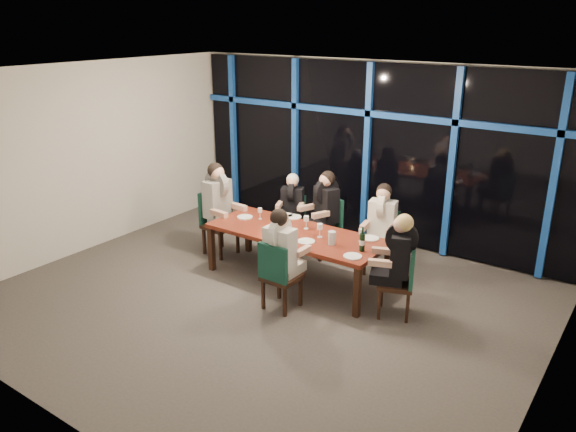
% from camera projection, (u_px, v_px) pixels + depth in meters
% --- Properties ---
extents(room, '(7.04, 7.00, 3.02)m').
position_uv_depth(room, '(260.00, 155.00, 6.93)').
color(room, '#504A47').
rests_on(room, ground).
extents(window_wall, '(6.86, 0.43, 2.94)m').
position_uv_depth(window_wall, '(369.00, 150.00, 9.35)').
color(window_wall, black).
rests_on(window_wall, ground).
extents(dining_table, '(2.60, 1.00, 0.75)m').
position_uv_depth(dining_table, '(296.00, 236.00, 8.00)').
color(dining_table, maroon).
rests_on(dining_table, ground).
extents(chair_far_left, '(0.52, 0.52, 0.86)m').
position_uv_depth(chair_far_left, '(293.00, 219.00, 9.31)').
color(chair_far_left, black).
rests_on(chair_far_left, ground).
extents(chair_far_mid, '(0.58, 0.58, 0.95)m').
position_uv_depth(chair_far_mid, '(328.00, 223.00, 8.94)').
color(chair_far_mid, black).
rests_on(chair_far_mid, ground).
extents(chair_far_right, '(0.51, 0.51, 0.94)m').
position_uv_depth(chair_far_right, '(382.00, 238.00, 8.36)').
color(chair_far_right, black).
rests_on(chair_far_right, ground).
extents(chair_end_left, '(0.52, 0.52, 1.03)m').
position_uv_depth(chair_end_left, '(216.00, 219.00, 9.01)').
color(chair_end_left, black).
rests_on(chair_end_left, ground).
extents(chair_end_right, '(0.56, 0.56, 0.94)m').
position_uv_depth(chair_end_right, '(403.00, 278.00, 7.08)').
color(chair_end_right, black).
rests_on(chair_end_right, ground).
extents(chair_near_mid, '(0.44, 0.44, 0.95)m').
position_uv_depth(chair_near_mid, '(278.00, 273.00, 7.21)').
color(chair_near_mid, black).
rests_on(chair_near_mid, ground).
extents(diner_far_left, '(0.53, 0.59, 0.83)m').
position_uv_depth(diner_far_left, '(292.00, 200.00, 9.13)').
color(diner_far_left, black).
rests_on(diner_far_left, ground).
extents(diner_far_mid, '(0.60, 0.66, 0.93)m').
position_uv_depth(diner_far_mid, '(324.00, 201.00, 8.78)').
color(diner_far_mid, black).
rests_on(diner_far_mid, ground).
extents(diner_far_right, '(0.51, 0.62, 0.91)m').
position_uv_depth(diner_far_right, '(382.00, 216.00, 8.17)').
color(diner_far_right, silver).
rests_on(diner_far_right, ground).
extents(diner_end_left, '(0.66, 0.54, 1.00)m').
position_uv_depth(diner_end_left, '(219.00, 196.00, 8.82)').
color(diner_end_left, black).
rests_on(diner_end_left, ground).
extents(diner_end_right, '(0.64, 0.57, 0.92)m').
position_uv_depth(diner_end_right, '(398.00, 250.00, 6.97)').
color(diner_end_right, black).
rests_on(diner_end_right, ground).
extents(diner_near_mid, '(0.47, 0.59, 0.92)m').
position_uv_depth(diner_near_mid, '(282.00, 244.00, 7.15)').
color(diner_near_mid, silver).
rests_on(diner_near_mid, ground).
extents(plate_far_left, '(0.24, 0.24, 0.01)m').
position_uv_depth(plate_far_left, '(285.00, 215.00, 8.63)').
color(plate_far_left, white).
rests_on(plate_far_left, dining_table).
extents(plate_far_mid, '(0.24, 0.24, 0.01)m').
position_uv_depth(plate_far_mid, '(293.00, 217.00, 8.55)').
color(plate_far_mid, white).
rests_on(plate_far_mid, dining_table).
extents(plate_far_right, '(0.24, 0.24, 0.01)m').
position_uv_depth(plate_far_right, '(370.00, 238.00, 7.73)').
color(plate_far_right, white).
rests_on(plate_far_right, dining_table).
extents(plate_end_left, '(0.24, 0.24, 0.01)m').
position_uv_depth(plate_end_left, '(245.00, 217.00, 8.55)').
color(plate_end_left, white).
rests_on(plate_end_left, dining_table).
extents(plate_end_right, '(0.24, 0.24, 0.01)m').
position_uv_depth(plate_end_right, '(353.00, 256.00, 7.15)').
color(plate_end_right, white).
rests_on(plate_end_right, dining_table).
extents(plate_near_mid, '(0.24, 0.24, 0.01)m').
position_uv_depth(plate_near_mid, '(306.00, 241.00, 7.63)').
color(plate_near_mid, white).
rests_on(plate_near_mid, dining_table).
extents(wine_bottle, '(0.08, 0.08, 0.33)m').
position_uv_depth(wine_bottle, '(362.00, 242.00, 7.29)').
color(wine_bottle, black).
rests_on(wine_bottle, dining_table).
extents(water_pitcher, '(0.12, 0.10, 0.19)m').
position_uv_depth(water_pitcher, '(332.00, 238.00, 7.51)').
color(water_pitcher, silver).
rests_on(water_pitcher, dining_table).
extents(tea_light, '(0.05, 0.05, 0.03)m').
position_uv_depth(tea_light, '(273.00, 235.00, 7.84)').
color(tea_light, '#F39549').
rests_on(tea_light, dining_table).
extents(wine_glass_a, '(0.08, 0.08, 0.20)m').
position_uv_depth(wine_glass_a, '(275.00, 223.00, 7.91)').
color(wine_glass_a, silver).
rests_on(wine_glass_a, dining_table).
extents(wine_glass_b, '(0.08, 0.08, 0.19)m').
position_uv_depth(wine_glass_b, '(306.00, 220.00, 8.05)').
color(wine_glass_b, silver).
rests_on(wine_glass_b, dining_table).
extents(wine_glass_c, '(0.08, 0.08, 0.20)m').
position_uv_depth(wine_glass_c, '(320.00, 227.00, 7.75)').
color(wine_glass_c, white).
rests_on(wine_glass_c, dining_table).
extents(wine_glass_d, '(0.07, 0.07, 0.17)m').
position_uv_depth(wine_glass_d, '(260.00, 211.00, 8.45)').
color(wine_glass_d, silver).
rests_on(wine_glass_d, dining_table).
extents(wine_glass_e, '(0.07, 0.07, 0.18)m').
position_uv_depth(wine_glass_e, '(361.00, 232.00, 7.60)').
color(wine_glass_e, white).
rests_on(wine_glass_e, dining_table).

